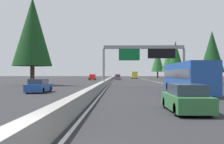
# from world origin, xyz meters

# --- Properties ---
(ground_plane) EXTENTS (320.00, 320.00, 0.00)m
(ground_plane) POSITION_xyz_m (60.00, 0.00, 0.00)
(ground_plane) COLOR #262628
(median_barrier) EXTENTS (180.00, 0.56, 0.90)m
(median_barrier) POSITION_xyz_m (80.00, 0.30, 0.45)
(median_barrier) COLOR gray
(median_barrier) RESTS_ON ground
(shoulder_stripe_right) EXTENTS (160.00, 0.16, 0.01)m
(shoulder_stripe_right) POSITION_xyz_m (70.00, -11.52, 0.01)
(shoulder_stripe_right) COLOR silver
(shoulder_stripe_right) RESTS_ON ground
(shoulder_stripe_median) EXTENTS (160.00, 0.16, 0.01)m
(shoulder_stripe_median) POSITION_xyz_m (70.00, -0.25, 0.01)
(shoulder_stripe_median) COLOR silver
(shoulder_stripe_median) RESTS_ON ground
(sign_gantry_overhead) EXTENTS (0.50, 12.68, 6.36)m
(sign_gantry_overhead) POSITION_xyz_m (33.67, -6.04, 5.07)
(sign_gantry_overhead) COLOR gray
(sign_gantry_overhead) RESTS_ON ground
(sedan_distant_a) EXTENTS (4.40, 1.80, 1.47)m
(sedan_distant_a) POSITION_xyz_m (8.22, -5.47, 0.68)
(sedan_distant_a) COLOR #2D6B38
(sedan_distant_a) RESTS_ON ground
(bus_distant_b) EXTENTS (11.50, 2.55, 3.10)m
(bus_distant_b) POSITION_xyz_m (20.71, -8.92, 1.72)
(bus_distant_b) COLOR #1E4793
(bus_distant_b) RESTS_ON ground
(sedan_far_center) EXTENTS (4.40, 1.80, 1.47)m
(sedan_far_center) POSITION_xyz_m (79.88, -1.91, 0.68)
(sedan_far_center) COLOR slate
(sedan_far_center) RESTS_ON ground
(pickup_mid_center) EXTENTS (5.60, 2.00, 1.86)m
(pickup_mid_center) POSITION_xyz_m (92.37, -1.87, 0.91)
(pickup_mid_center) COLOR maroon
(pickup_mid_center) RESTS_ON ground
(box_truck_far_right) EXTENTS (8.50, 2.40, 2.95)m
(box_truck_far_right) POSITION_xyz_m (102.69, -8.82, 1.61)
(box_truck_far_right) COLOR gold
(box_truck_far_right) RESTS_ON ground
(oncoming_near) EXTENTS (4.40, 1.80, 1.47)m
(oncoming_near) POSITION_xyz_m (21.83, 6.61, 0.68)
(oncoming_near) COLOR #1E4793
(oncoming_near) RESTS_ON ground
(oncoming_far) EXTENTS (5.60, 2.00, 1.86)m
(oncoming_far) POSITION_xyz_m (78.98, 6.58, 0.91)
(oncoming_far) COLOR red
(oncoming_far) RESTS_ON ground
(conifer_right_near) EXTENTS (4.61, 4.61, 10.47)m
(conifer_right_near) POSITION_xyz_m (44.91, -20.40, 6.36)
(conifer_right_near) COLOR #4C3823
(conifer_right_near) RESTS_ON ground
(conifer_right_mid) EXTENTS (4.57, 4.57, 10.39)m
(conifer_right_mid) POSITION_xyz_m (59.60, -16.56, 6.31)
(conifer_right_mid) COLOR #4C3823
(conifer_right_mid) RESTS_ON ground
(conifer_right_far) EXTENTS (5.92, 5.92, 13.45)m
(conifer_right_far) POSITION_xyz_m (92.68, -21.74, 8.18)
(conifer_right_far) COLOR #4C3823
(conifer_right_far) RESTS_ON ground
(conifer_right_distant) EXTENTS (6.13, 6.13, 13.94)m
(conifer_right_distant) POSITION_xyz_m (115.53, -20.80, 8.48)
(conifer_right_distant) COLOR #4C3823
(conifer_right_distant) RESTS_ON ground
(conifer_left_near) EXTENTS (6.77, 6.77, 15.38)m
(conifer_left_near) POSITION_xyz_m (38.37, 12.95, 9.35)
(conifer_left_near) COLOR #4C3823
(conifer_left_near) RESTS_ON ground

